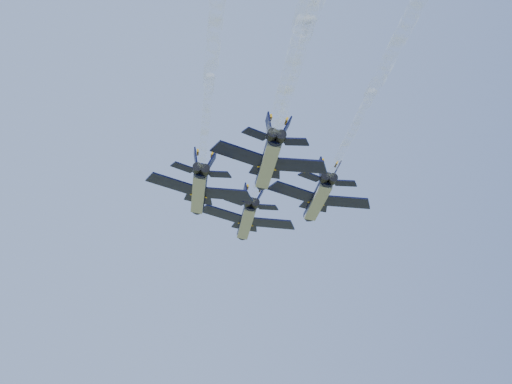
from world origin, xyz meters
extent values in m
cylinder|color=black|center=(0.16, 8.15, 93.29)|extent=(3.41, 14.58, 2.14)
cone|color=black|center=(0.93, 16.76, 93.29)|extent=(2.38, 3.01, 2.14)
ellipsoid|color=black|center=(0.59, 11.83, 93.88)|extent=(1.43, 2.71, 1.06)
cube|color=gray|center=(0.05, 8.16, 92.59)|extent=(2.84, 13.07, 0.76)
cube|color=black|center=(-3.57, 7.61, 93.80)|extent=(6.89, 4.80, 1.25)
cube|color=#E4A10C|center=(-3.39, 9.45, 93.91)|extent=(6.02, 1.73, 1.26)
cube|color=black|center=(3.71, 6.96, 92.57)|extent=(7.13, 5.67, 1.25)
cube|color=#E4A10C|center=(3.89, 8.80, 92.67)|extent=(5.75, 2.74, 1.26)
cube|color=black|center=(-2.70, 1.48, 93.67)|extent=(3.20, 2.49, 0.62)
cube|color=black|center=(1.80, 1.08, 92.91)|extent=(3.30, 2.84, 0.62)
cube|color=black|center=(-1.04, 2.10, 94.95)|extent=(0.80, 2.44, 2.83)
cube|color=black|center=(0.78, 1.94, 94.64)|extent=(1.67, 2.52, 2.59)
cylinder|color=black|center=(-1.02, 0.56, 93.27)|extent=(1.49, 1.43, 1.38)
cylinder|color=black|center=(-0.05, 0.48, 93.10)|extent=(1.49, 1.43, 1.38)
cylinder|color=black|center=(-8.34, -3.15, 93.29)|extent=(3.41, 14.58, 2.14)
cone|color=black|center=(-7.57, 5.46, 93.29)|extent=(2.38, 3.01, 2.14)
ellipsoid|color=black|center=(-7.91, 0.53, 93.88)|extent=(1.43, 2.71, 1.06)
cube|color=gray|center=(-8.46, -3.14, 92.59)|extent=(2.84, 13.07, 0.76)
cube|color=black|center=(-12.08, -3.69, 93.80)|extent=(6.89, 4.80, 1.25)
cube|color=#E4A10C|center=(-11.89, -1.84, 93.91)|extent=(6.02, 1.73, 1.26)
cube|color=black|center=(-4.80, -4.34, 92.57)|extent=(7.13, 5.67, 1.25)
cube|color=#E4A10C|center=(-4.62, -2.50, 92.67)|extent=(5.75, 2.74, 1.26)
cube|color=black|center=(-11.20, -9.82, 93.67)|extent=(3.20, 2.49, 0.62)
cube|color=black|center=(-6.71, -10.22, 92.91)|extent=(3.30, 2.84, 0.62)
cube|color=black|center=(-9.55, -9.20, 94.95)|extent=(0.80, 2.44, 2.83)
cube|color=black|center=(-7.73, -9.36, 94.64)|extent=(1.67, 2.52, 2.59)
cylinder|color=black|center=(-9.52, -10.73, 93.27)|extent=(1.49, 1.43, 1.38)
cylinder|color=black|center=(-8.56, -10.82, 93.10)|extent=(1.49, 1.43, 1.38)
cylinder|color=black|center=(8.09, -3.11, 93.29)|extent=(3.41, 14.58, 2.14)
cone|color=black|center=(8.86, 5.50, 93.29)|extent=(2.38, 3.01, 2.14)
ellipsoid|color=black|center=(8.52, 0.58, 93.88)|extent=(1.43, 2.71, 1.06)
cube|color=gray|center=(7.97, -3.10, 92.59)|extent=(2.84, 13.07, 0.76)
cube|color=black|center=(4.35, -3.65, 93.80)|extent=(6.89, 4.80, 1.25)
cube|color=#E4A10C|center=(4.54, -1.80, 93.91)|extent=(6.02, 1.73, 1.26)
cube|color=black|center=(11.63, -4.30, 92.57)|extent=(7.13, 5.67, 1.25)
cube|color=#E4A10C|center=(11.81, -2.45, 92.67)|extent=(5.75, 2.74, 1.26)
cube|color=black|center=(5.23, -9.78, 93.67)|extent=(3.20, 2.49, 0.62)
cube|color=black|center=(9.72, -10.18, 92.91)|extent=(3.30, 2.84, 0.62)
cube|color=black|center=(6.88, -9.16, 94.95)|extent=(0.80, 2.44, 2.83)
cube|color=black|center=(8.70, -9.32, 94.64)|extent=(1.67, 2.52, 2.59)
cylinder|color=black|center=(6.91, -10.69, 93.27)|extent=(1.49, 1.43, 1.38)
cylinder|color=black|center=(7.87, -10.78, 93.10)|extent=(1.49, 1.43, 1.38)
cylinder|color=black|center=(-1.33, -14.84, 93.29)|extent=(3.41, 14.58, 2.14)
cone|color=black|center=(-0.56, -6.23, 93.29)|extent=(2.38, 3.01, 2.14)
ellipsoid|color=black|center=(-0.90, -11.15, 93.88)|extent=(1.43, 2.71, 1.06)
cube|color=gray|center=(-1.44, -14.83, 92.59)|extent=(2.84, 13.07, 0.76)
cube|color=black|center=(-5.06, -15.38, 93.80)|extent=(6.89, 4.80, 1.25)
cube|color=#E4A10C|center=(-4.88, -13.53, 93.91)|extent=(6.02, 1.73, 1.26)
cube|color=black|center=(2.22, -16.03, 92.57)|extent=(7.13, 5.67, 1.25)
cube|color=#E4A10C|center=(2.40, -14.18, 92.67)|extent=(5.75, 2.74, 1.26)
cube|color=black|center=(-4.19, -21.51, 93.67)|extent=(3.20, 2.49, 0.62)
cube|color=black|center=(0.31, -21.91, 92.91)|extent=(3.30, 2.84, 0.62)
cube|color=black|center=(-2.53, -20.89, 94.95)|extent=(0.80, 2.44, 2.83)
cube|color=black|center=(-0.71, -21.05, 94.64)|extent=(1.67, 2.52, 2.59)
cylinder|color=black|center=(-2.51, -22.42, 93.27)|extent=(1.49, 1.43, 1.38)
cylinder|color=black|center=(-1.55, -22.51, 93.10)|extent=(1.49, 1.43, 1.38)
cylinder|color=white|center=(-1.53, -10.76, 93.29)|extent=(3.23, 23.67, 1.13)
cylinder|color=white|center=(-3.51, -33.00, 93.29)|extent=(3.66, 23.71, 1.56)
cylinder|color=white|center=(-10.03, -22.06, 93.29)|extent=(3.23, 23.67, 1.13)
cylinder|color=white|center=(-12.02, -44.30, 93.29)|extent=(3.66, 23.71, 1.56)
cylinder|color=white|center=(6.40, -22.02, 93.29)|extent=(3.23, 23.67, 1.13)
cylinder|color=white|center=(4.41, -44.26, 93.29)|extent=(3.66, 23.71, 1.56)
cylinder|color=white|center=(-3.02, -33.75, 93.29)|extent=(3.23, 23.67, 1.13)
camera|label=1|loc=(-19.44, -100.77, 57.41)|focal=55.00mm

